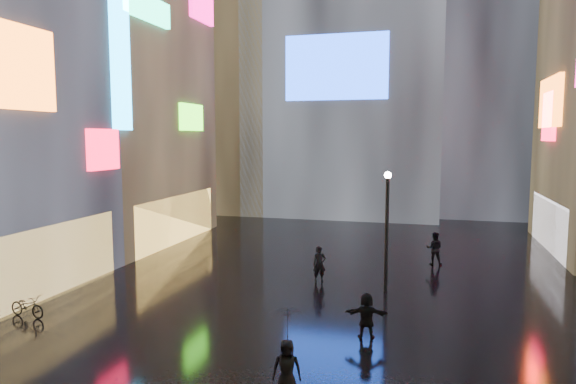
% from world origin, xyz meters
% --- Properties ---
extents(ground, '(140.00, 140.00, 0.00)m').
position_xyz_m(ground, '(0.00, 20.00, 0.00)').
color(ground, black).
rests_on(ground, ground).
extents(building_left_far, '(10.28, 12.00, 22.00)m').
position_xyz_m(building_left_far, '(-15.98, 26.00, 10.98)').
color(building_left_far, black).
rests_on(building_left_far, ground).
extents(tower_flank_right, '(12.00, 12.00, 34.00)m').
position_xyz_m(tower_flank_right, '(9.00, 46.00, 17.00)').
color(tower_flank_right, black).
rests_on(tower_flank_right, ground).
extents(tower_flank_left, '(10.00, 10.00, 26.00)m').
position_xyz_m(tower_flank_left, '(-14.00, 42.00, 13.00)').
color(tower_flank_left, black).
rests_on(tower_flank_left, ground).
extents(lamp_far, '(0.30, 0.30, 5.20)m').
position_xyz_m(lamp_far, '(2.45, 19.07, 2.94)').
color(lamp_far, black).
rests_on(lamp_far, ground).
extents(pedestrian_4, '(0.84, 0.64, 1.52)m').
position_xyz_m(pedestrian_4, '(0.74, 9.19, 0.76)').
color(pedestrian_4, black).
rests_on(pedestrian_4, ground).
extents(pedestrian_5, '(1.48, 0.64, 1.54)m').
position_xyz_m(pedestrian_5, '(2.25, 13.63, 0.77)').
color(pedestrian_5, black).
rests_on(pedestrian_5, ground).
extents(pedestrian_6, '(0.71, 0.60, 1.66)m').
position_xyz_m(pedestrian_6, '(-0.62, 19.70, 0.83)').
color(pedestrian_6, black).
rests_on(pedestrian_6, ground).
extents(pedestrian_7, '(0.83, 0.65, 1.71)m').
position_xyz_m(pedestrian_7, '(4.51, 24.49, 0.85)').
color(pedestrian_7, black).
rests_on(pedestrian_7, ground).
extents(umbrella_2, '(1.21, 1.20, 0.85)m').
position_xyz_m(umbrella_2, '(0.74, 9.19, 1.95)').
color(umbrella_2, black).
rests_on(umbrella_2, pedestrian_4).
extents(bicycle, '(1.64, 0.73, 0.83)m').
position_xyz_m(bicycle, '(-10.13, 12.32, 0.42)').
color(bicycle, black).
rests_on(bicycle, ground).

